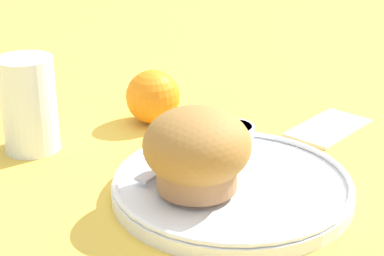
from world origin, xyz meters
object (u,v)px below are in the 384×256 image
at_px(muffin, 197,151).
at_px(juice_glass, 29,105).
at_px(butter_knife, 188,153).
at_px(orange_fruit, 153,97).

relative_size(muffin, juice_glass, 0.94).
height_order(muffin, butter_knife, muffin).
bearing_deg(orange_fruit, muffin, -123.93).
xyz_separation_m(orange_fruit, juice_glass, (-0.15, 0.05, 0.02)).
height_order(orange_fruit, juice_glass, juice_glass).
relative_size(orange_fruit, juice_glass, 0.62).
distance_m(muffin, juice_glass, 0.23).
bearing_deg(butter_knife, muffin, -137.35).
bearing_deg(juice_glass, butter_knife, -65.74).
relative_size(butter_knife, orange_fruit, 2.33).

